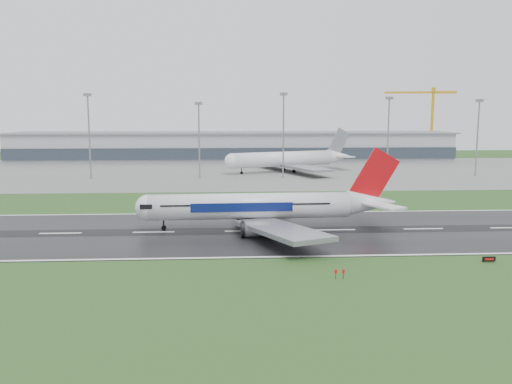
{
  "coord_description": "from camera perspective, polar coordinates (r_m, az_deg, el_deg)",
  "views": [
    {
      "loc": [
        -4.15,
        -114.57,
        25.49
      ],
      "look_at": [
        3.04,
        12.0,
        7.0
      ],
      "focal_mm": 37.36,
      "sensor_mm": 36.0,
      "label": 1
    }
  ],
  "objects": [
    {
      "name": "parked_airliner",
      "position": [
        238.14,
        3.43,
        4.41
      ],
      "size": [
        80.97,
        78.51,
        18.64
      ],
      "primitive_type": null,
      "rotation": [
        0.0,
        0.0,
        0.38
      ],
      "color": "white",
      "rests_on": "apron"
    },
    {
      "name": "floodmast_3",
      "position": [
        216.01,
        2.95,
        5.9
      ],
      "size": [
        0.64,
        0.64,
        32.99
      ],
      "primitive_type": "cylinder",
      "color": "gray",
      "rests_on": "ground"
    },
    {
      "name": "apron",
      "position": [
        240.95,
        -2.25,
        2.23
      ],
      "size": [
        400.0,
        130.0,
        0.08
      ],
      "primitive_type": "cube",
      "color": "slate",
      "rests_on": "ground"
    },
    {
      "name": "runway_sign",
      "position": [
        101.69,
        23.67,
        -6.63
      ],
      "size": [
        2.28,
        0.91,
        1.04
      ],
      "primitive_type": null,
      "rotation": [
        0.0,
        0.0,
        0.29
      ],
      "color": "black",
      "rests_on": "ground"
    },
    {
      "name": "terminal",
      "position": [
        300.13,
        -2.46,
        4.85
      ],
      "size": [
        240.0,
        36.0,
        15.0
      ],
      "primitive_type": "cube",
      "color": "#93969E",
      "rests_on": "ground"
    },
    {
      "name": "tower_crane",
      "position": [
        337.98,
        18.33,
        7.08
      ],
      "size": [
        41.66,
        9.31,
        41.57
      ],
      "primitive_type": null,
      "rotation": [
        0.0,
        0.0,
        -0.17
      ],
      "color": "orange",
      "rests_on": "ground"
    },
    {
      "name": "floodmast_1",
      "position": [
        221.41,
        -17.41,
        5.53
      ],
      "size": [
        0.64,
        0.64,
        32.55
      ],
      "primitive_type": "cylinder",
      "color": "gray",
      "rests_on": "ground"
    },
    {
      "name": "runway",
      "position": [
        117.43,
        -1.15,
        -4.22
      ],
      "size": [
        400.0,
        45.0,
        0.1
      ],
      "primitive_type": "cube",
      "color": "black",
      "rests_on": "ground"
    },
    {
      "name": "main_airliner",
      "position": [
        118.78,
        1.31,
        0.2
      ],
      "size": [
        60.47,
        57.77,
        17.31
      ],
      "primitive_type": null,
      "rotation": [
        0.0,
        0.0,
        0.03
      ],
      "color": "silver",
      "rests_on": "runway"
    },
    {
      "name": "floodmast_5",
      "position": [
        238.51,
        22.61,
        5.21
      ],
      "size": [
        0.64,
        0.64,
        30.53
      ],
      "primitive_type": "cylinder",
      "color": "gray",
      "rests_on": "ground"
    },
    {
      "name": "ground",
      "position": [
        117.44,
        -1.15,
        -4.24
      ],
      "size": [
        520.0,
        520.0,
        0.0
      ],
      "primitive_type": "plane",
      "color": "#22471A",
      "rests_on": "ground"
    },
    {
      "name": "floodmast_2",
      "position": [
        215.1,
        -6.1,
        5.36
      ],
      "size": [
        0.64,
        0.64,
        29.26
      ],
      "primitive_type": "cylinder",
      "color": "gray",
      "rests_on": "ground"
    },
    {
      "name": "floodmast_4",
      "position": [
        224.76,
        13.95,
        5.57
      ],
      "size": [
        0.64,
        0.64,
        31.46
      ],
      "primitive_type": "cylinder",
      "color": "gray",
      "rests_on": "ground"
    }
  ]
}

